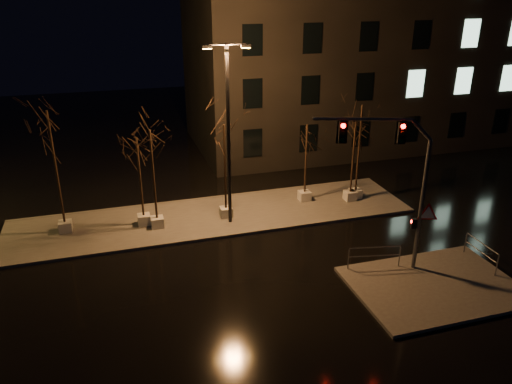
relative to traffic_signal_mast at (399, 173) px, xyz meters
name	(u,v)px	position (x,y,z in m)	size (l,w,h in m)	color
ground	(243,272)	(-6.35, 1.66, -4.67)	(90.00, 90.00, 0.00)	black
median	(214,216)	(-6.35, 7.66, -4.59)	(22.00, 5.00, 0.15)	#4C4A44
sidewalk_corner	(434,286)	(1.15, -1.84, -4.59)	(7.00, 5.00, 0.15)	#4C4A44
building	(353,46)	(7.65, 19.66, 2.83)	(25.00, 12.00, 15.00)	black
tree_0	(51,139)	(-14.13, 7.97, 0.43)	(1.80, 1.80, 6.52)	beige
tree_1	(138,157)	(-10.16, 7.62, -0.77)	(1.80, 1.80, 4.93)	beige
tree_2	(151,153)	(-9.52, 7.09, -0.41)	(1.80, 1.80, 5.42)	beige
tree_3	(224,146)	(-5.77, 7.28, -0.48)	(1.80, 1.80, 5.32)	beige
tree_4	(307,142)	(-0.79, 8.15, -0.94)	(1.80, 1.80, 4.71)	beige
tree_5	(354,140)	(1.81, 7.41, -0.83)	(1.80, 1.80, 4.86)	beige
tree_6	(361,127)	(2.24, 7.59, -0.14)	(1.80, 1.80, 5.77)	beige
traffic_signal_mast	(399,173)	(0.00, 0.00, 0.00)	(5.34, 1.96, 6.88)	#55585D
streetlight_main	(228,125)	(-5.70, 6.60, 0.83)	(2.32, 0.40, 9.27)	black
guard_rail_a	(374,254)	(-0.66, 0.16, -3.84)	(2.36, 0.51, 1.04)	#55585D
guard_rail_b	(481,250)	(4.15, -0.93, -3.84)	(0.11, 2.20, 1.04)	#55585D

